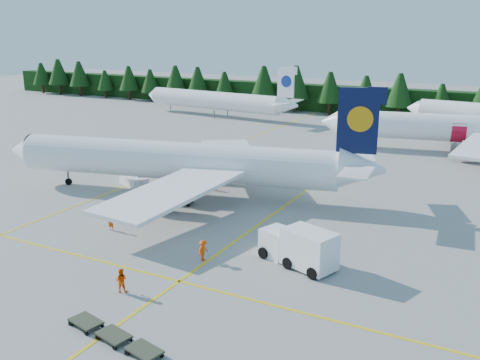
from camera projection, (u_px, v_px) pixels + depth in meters
The scene contains 15 objects.
ground at pixel (161, 240), 48.24m from camera, with size 320.00×320.00×0.00m, color gray.
taxi_stripe_a at pixel (164, 172), 71.55m from camera, with size 0.25×120.00×0.01m, color yellow.
taxi_stripe_b at pixel (304, 192), 62.55m from camera, with size 0.25×120.00×0.01m, color yellow.
taxi_stripe_cross at pixel (117, 265), 43.14m from camera, with size 80.00×0.25×0.01m, color yellow.
treeline_hedge at pixel (382, 102), 117.16m from camera, with size 220.00×4.00×6.00m, color black.
airliner_navy at pixel (169, 161), 61.17m from camera, with size 43.25×35.20×12.75m.
airliner_red at pixel (453, 129), 81.75m from camera, with size 42.07×34.31×12.34m.
airliner_far_left at pixel (210, 100), 116.65m from camera, with size 38.65×7.50×11.25m.
airstairs at pixel (136, 178), 65.42m from camera, with size 4.70×5.98×3.52m.
service_truck at pixel (298, 246), 42.98m from camera, with size 7.06×4.44×3.21m.
dolly_train at pixel (114, 335), 32.63m from camera, with size 7.66×2.61×0.12m.
uld_pair at pixel (172, 193), 58.51m from camera, with size 5.01×2.24×1.58m.
crew_a at pixel (111, 222), 50.48m from camera, with size 0.57×0.38×1.57m, color #D84404.
crew_b at pixel (121, 280), 38.60m from camera, with size 0.88×0.69×1.82m, color #F45005.
crew_c at pixel (203, 250), 43.81m from camera, with size 0.75×0.51×1.80m, color #FF4B05.
Camera 1 is at (27.28, -36.39, 18.42)m, focal length 40.00 mm.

